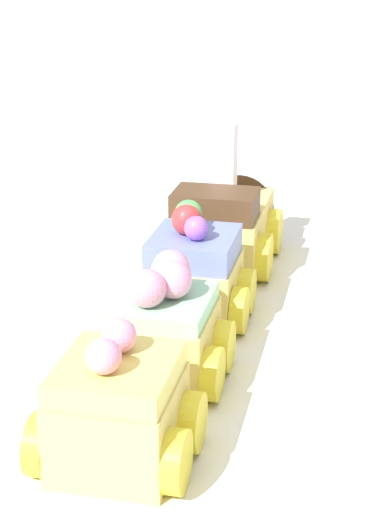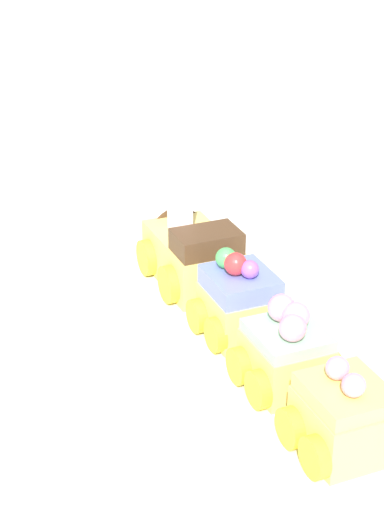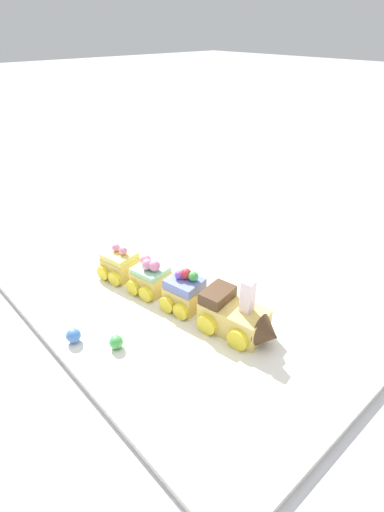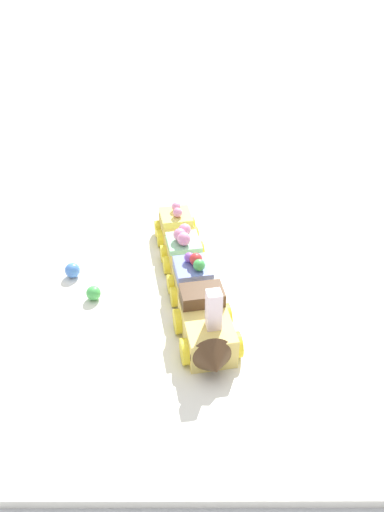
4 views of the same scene
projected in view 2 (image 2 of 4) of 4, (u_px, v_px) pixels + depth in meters
ground_plane at (211, 355)px, 0.67m from camera, size 10.00×10.00×0.00m
display_board at (212, 349)px, 0.67m from camera, size 0.62×0.47×0.01m
cake_train_locomotive at (188, 250)px, 0.75m from camera, size 0.13×0.09×0.09m
cake_car_blueberry at (239, 303)px, 0.66m from camera, size 0.07×0.08×0.07m
cake_car_mint at (287, 354)px, 0.60m from camera, size 0.07×0.08×0.07m
cake_car_lemon at (344, 418)px, 0.54m from camera, size 0.07×0.08×0.06m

